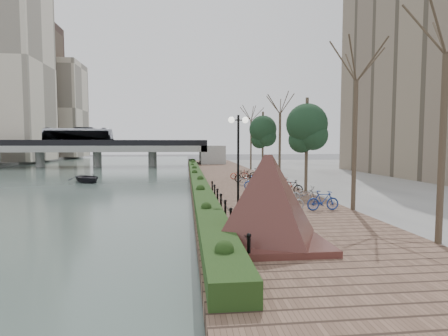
{
  "coord_description": "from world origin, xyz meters",
  "views": [
    {
      "loc": [
        -0.35,
        -14.61,
        3.82
      ],
      "look_at": [
        2.46,
        11.31,
        2.0
      ],
      "focal_mm": 28.0,
      "sensor_mm": 36.0,
      "label": 1
    }
  ],
  "objects": [
    {
      "name": "bridge",
      "position": [
        -15.59,
        45.0,
        3.37
      ],
      "size": [
        36.0,
        10.77,
        6.5
      ],
      "color": "gray",
      "rests_on": "ground"
    },
    {
      "name": "river_water",
      "position": [
        -15.0,
        25.0,
        0.01
      ],
      "size": [
        30.0,
        130.0,
        0.02
      ],
      "primitive_type": "cube",
      "color": "#405048",
      "rests_on": "ground"
    },
    {
      "name": "lamppost",
      "position": [
        2.25,
        2.77,
        3.94
      ],
      "size": [
        1.02,
        0.32,
        4.75
      ],
      "color": "black",
      "rests_on": "promenade"
    },
    {
      "name": "hedge",
      "position": [
        0.6,
        20.0,
        0.8
      ],
      "size": [
        1.1,
        56.0,
        0.6
      ],
      "primitive_type": "cube",
      "color": "#1C3714",
      "rests_on": "promenade"
    },
    {
      "name": "ground",
      "position": [
        0.0,
        0.0,
        0.0
      ],
      "size": [
        220.0,
        220.0,
        0.0
      ],
      "primitive_type": "plane",
      "color": "#59595B",
      "rests_on": "ground"
    },
    {
      "name": "granite_monument",
      "position": [
        2.34,
        -3.36,
        2.0
      ],
      "size": [
        5.19,
        5.19,
        2.96
      ],
      "color": "#4B2120",
      "rests_on": "promenade"
    },
    {
      "name": "boat",
      "position": [
        -10.14,
        21.1,
        0.43
      ],
      "size": [
        4.62,
        4.87,
        0.82
      ],
      "primitive_type": "imported",
      "rotation": [
        0.0,
        0.0,
        0.62
      ],
      "color": "black",
      "rests_on": "river_water"
    },
    {
      "name": "promenade",
      "position": [
        4.0,
        17.5,
        0.25
      ],
      "size": [
        8.0,
        75.0,
        0.5
      ],
      "primitive_type": "cube",
      "color": "brown",
      "rests_on": "ground"
    },
    {
      "name": "chain_fence",
      "position": [
        1.4,
        2.0,
        0.85
      ],
      "size": [
        0.1,
        14.1,
        0.7
      ],
      "color": "black",
      "rests_on": "promenade"
    },
    {
      "name": "inland_pavement",
      "position": [
        20.0,
        17.5,
        0.25
      ],
      "size": [
        24.0,
        75.0,
        0.5
      ],
      "primitive_type": "cube",
      "color": "slate",
      "rests_on": "ground"
    },
    {
      "name": "pedestrian",
      "position": [
        3.85,
        3.74,
        1.38
      ],
      "size": [
        0.73,
        0.58,
        1.76
      ],
      "primitive_type": "imported",
      "rotation": [
        0.0,
        0.0,
        3.42
      ],
      "color": "brown",
      "rests_on": "promenade"
    },
    {
      "name": "street_trees",
      "position": [
        8.0,
        12.68,
        3.69
      ],
      "size": [
        3.2,
        37.12,
        6.8
      ],
      "color": "#3E3124",
      "rests_on": "promenade"
    },
    {
      "name": "bicycle_parking",
      "position": [
        5.49,
        9.87,
        0.97
      ],
      "size": [
        2.4,
        17.32,
        1.0
      ],
      "color": "#9C9CA1",
      "rests_on": "promenade"
    },
    {
      "name": "motorcycle",
      "position": [
        2.93,
        0.48,
        0.98
      ],
      "size": [
        0.61,
        1.58,
        0.96
      ],
      "primitive_type": null,
      "rotation": [
        0.0,
        0.0,
        -0.08
      ],
      "color": "black",
      "rests_on": "promenade"
    }
  ]
}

